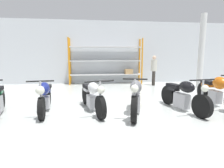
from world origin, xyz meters
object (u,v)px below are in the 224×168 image
motorcycle_grey (136,97)px  motorcycle_orange (217,90)px  motorcycle_blue (45,95)px  person_browsing (154,68)px  motorcycle_white (92,96)px  shelving_rack (109,62)px  motorcycle_black (183,95)px

motorcycle_grey → motorcycle_orange: size_ratio=0.93×
motorcycle_blue → person_browsing: (4.66, 4.18, 0.49)m
motorcycle_white → motorcycle_orange: 3.85m
motorcycle_grey → person_browsing: (2.18, 4.63, 0.49)m
shelving_rack → motorcycle_orange: size_ratio=1.92×
motorcycle_blue → shelving_rack: bearing=148.1°
motorcycle_black → person_browsing: (0.78, 4.53, 0.51)m
motorcycle_grey → motorcycle_black: bearing=111.1°
shelving_rack → person_browsing: 2.52m
shelving_rack → motorcycle_black: (1.56, -5.41, -0.80)m
motorcycle_orange → person_browsing: bearing=-167.4°
shelving_rack → motorcycle_black: size_ratio=2.10×
motorcycle_white → motorcycle_grey: bearing=58.0°
motorcycle_blue → motorcycle_black: (3.88, -0.35, -0.02)m
shelving_rack → motorcycle_white: size_ratio=2.04×
motorcycle_grey → motorcycle_black: (1.40, 0.09, -0.02)m
person_browsing → shelving_rack: bearing=-14.1°
motorcycle_white → motorcycle_grey: size_ratio=1.02×
motorcycle_white → person_browsing: size_ratio=1.27×
person_browsing → motorcycle_white: bearing=58.2°
motorcycle_grey → motorcycle_black: motorcycle_grey is taller
shelving_rack → motorcycle_orange: bearing=-60.8°
motorcycle_white → motorcycle_grey: 1.22m
motorcycle_blue → motorcycle_orange: (5.15, -0.03, 0.04)m
motorcycle_white → person_browsing: (3.35, 4.28, 0.50)m
motorcycle_grey → person_browsing: bearing=172.0°
shelving_rack → motorcycle_grey: shelving_rack is taller
motorcycle_black → person_browsing: 4.63m
motorcycle_blue → motorcycle_grey: motorcycle_grey is taller
motorcycle_orange → person_browsing: (-0.50, 4.21, 0.44)m
motorcycle_grey → motorcycle_black: 1.40m
shelving_rack → person_browsing: shelving_rack is taller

